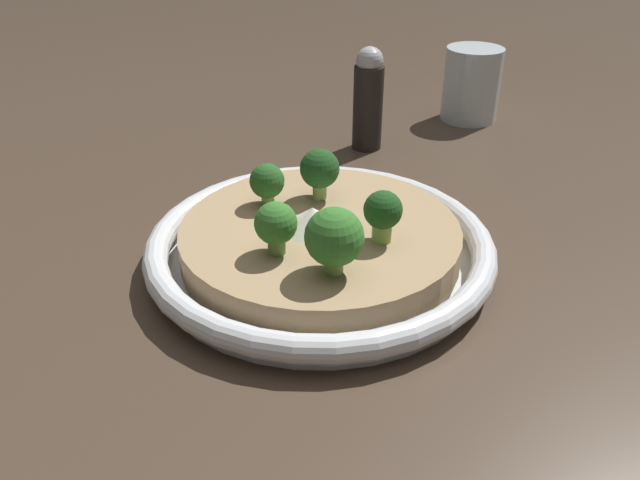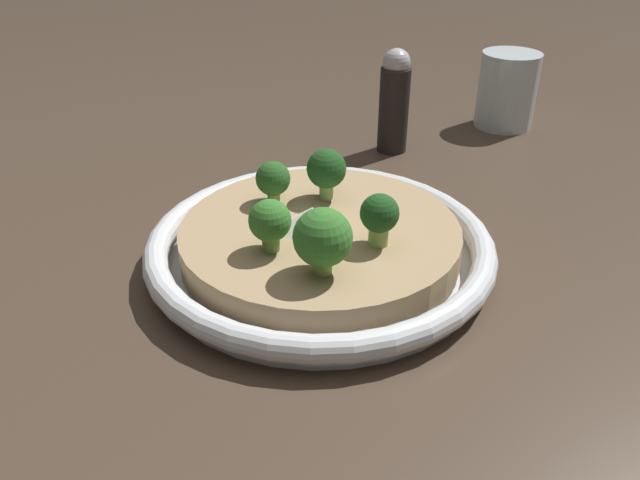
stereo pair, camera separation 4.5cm
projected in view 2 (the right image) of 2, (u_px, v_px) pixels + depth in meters
name	position (u px, v px, depth m)	size (l,w,h in m)	color
ground_plane	(320.00, 262.00, 0.46)	(6.00, 6.00, 0.00)	#47382B
risotto_bowl	(320.00, 244.00, 0.45)	(0.25, 0.25, 0.03)	silver
cheese_sprinkle	(310.00, 216.00, 0.44)	(0.04, 0.04, 0.02)	white
broccoli_back_right	(273.00, 179.00, 0.46)	(0.03, 0.03, 0.03)	#84A856
broccoli_back	(270.00, 222.00, 0.40)	(0.03, 0.03, 0.04)	#668E47
broccoli_back_left	(323.00, 239.00, 0.38)	(0.04, 0.04, 0.04)	#759E4C
broccoli_left	(379.00, 216.00, 0.41)	(0.03, 0.03, 0.04)	#84A856
broccoli_right	(326.00, 170.00, 0.47)	(0.03, 0.03, 0.04)	#84A856
drinking_glass	(507.00, 90.00, 0.68)	(0.06, 0.06, 0.08)	silver
pepper_shaker	(394.00, 101.00, 0.62)	(0.03, 0.03, 0.10)	black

